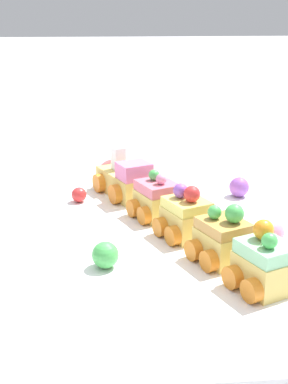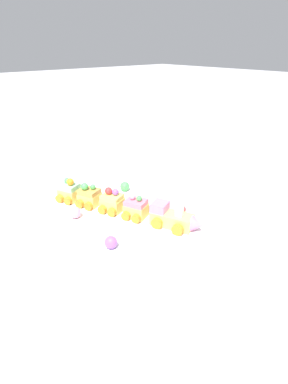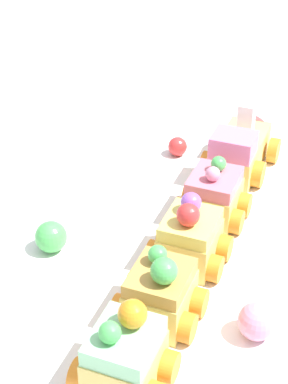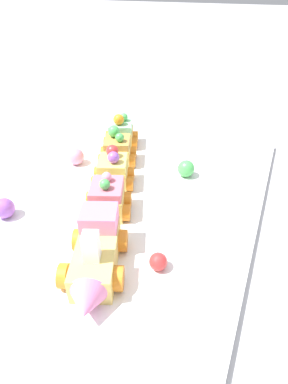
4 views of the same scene
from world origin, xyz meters
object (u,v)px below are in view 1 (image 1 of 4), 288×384
gumball_purple (239,187)px  gumball_pink (271,232)px  cake_car_caramel (223,240)px  gumball_green (105,255)px  gumball_red (79,195)px  cake_car_mint (265,265)px  cake_train_locomotive (122,179)px  cake_car_strawberry (157,200)px  cake_car_lemon (187,217)px

gumball_purple → gumball_pink: (-0.17, 0.01, 0.00)m
gumball_purple → cake_car_caramel: bearing=160.5°
cake_car_caramel → gumball_green: size_ratio=2.80×
gumball_red → cake_car_mint: bearing=-144.7°
gumball_green → gumball_red: bearing=9.0°
cake_train_locomotive → cake_car_mint: (-0.31, -0.13, 0.00)m
cake_car_strawberry → cake_car_lemon: 0.07m
cake_car_mint → gumball_green: cake_car_mint is taller
cake_car_mint → gumball_pink: cake_car_mint is taller
gumball_red → gumball_purple: 0.24m
cake_car_caramel → gumball_red: 0.27m
cake_car_strawberry → gumball_green: bearing=130.3°
cake_car_strawberry → gumball_pink: 0.16m
cake_car_mint → gumball_purple: size_ratio=2.78×
cake_train_locomotive → cake_car_mint: cake_car_mint is taller
gumball_purple → gumball_green: same height
cake_train_locomotive → gumball_green: (-0.25, 0.03, -0.01)m
cake_car_lemon → gumball_pink: size_ratio=2.71×
cake_car_caramel → gumball_pink: (0.04, -0.07, -0.01)m
cake_car_strawberry → gumball_red: 0.13m
cake_car_lemon → gumball_green: size_ratio=2.80×
cake_car_lemon → gumball_purple: cake_car_lemon is taller
gumball_red → gumball_pink: (-0.17, -0.24, 0.00)m
cake_car_strawberry → cake_car_caramel: size_ratio=1.00×
cake_car_caramel → gumball_purple: 0.22m
cake_car_lemon → gumball_pink: cake_car_lemon is taller
cake_car_mint → cake_car_strawberry: bearing=-0.0°
cake_car_mint → cake_car_caramel: bearing=-0.2°
cake_train_locomotive → gumball_purple: cake_train_locomotive is taller
cake_car_mint → gumball_pink: size_ratio=2.71×
cake_car_caramel → gumball_pink: bearing=-83.7°
cake_car_strawberry → gumball_pink: bearing=-151.3°
gumball_pink → gumball_purple: bearing=-1.9°
gumball_purple → gumball_red: bearing=90.4°
cake_car_caramel → gumball_red: bearing=16.0°
cake_car_lemon → gumball_red: 0.19m
cake_car_strawberry → gumball_green: size_ratio=2.80×
cake_train_locomotive → gumball_pink: bearing=-162.9°
cake_train_locomotive → cake_car_strawberry: bearing=-180.0°
cake_train_locomotive → cake_car_mint: bearing=180.0°
cake_car_mint → gumball_red: (0.27, 0.19, -0.01)m
gumball_pink → cake_car_mint: bearing=158.6°
gumball_purple → gumball_pink: bearing=178.1°
cake_car_strawberry → gumball_pink: cake_car_strawberry is taller
gumball_pink → cake_car_lemon: bearing=71.7°
gumball_red → gumball_green: bearing=-171.0°
cake_car_lemon → cake_car_caramel: bearing=-179.7°
cake_car_mint → gumball_green: bearing=46.6°
cake_car_mint → gumball_pink: (0.10, -0.04, -0.01)m
gumball_purple → gumball_pink: same height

